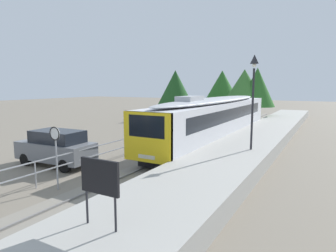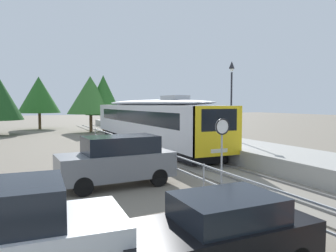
{
  "view_description": "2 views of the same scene",
  "coord_description": "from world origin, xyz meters",
  "px_view_note": "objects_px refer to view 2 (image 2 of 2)",
  "views": [
    {
      "loc": [
        7.92,
        4.04,
        4.52
      ],
      "look_at": [
        -1.0,
        19.96,
        2.0
      ],
      "focal_mm": 30.92,
      "sensor_mm": 36.0,
      "label": 1
    },
    {
      "loc": [
        -8.98,
        2.66,
        3.34
      ],
      "look_at": [
        -1.0,
        19.96,
        2.0
      ],
      "focal_mm": 33.77,
      "sensor_mm": 36.0,
      "label": 2
    }
  ],
  "objects_px": {
    "speed_limit_sign": "(222,137)",
    "parked_hatchback_black": "(218,233)",
    "platform_lamp_mid_platform": "(232,85)",
    "commuter_train": "(147,119)",
    "parked_suv_grey": "(117,160)"
  },
  "relations": [
    {
      "from": "speed_limit_sign",
      "to": "parked_suv_grey",
      "type": "distance_m",
      "value": 4.33
    },
    {
      "from": "commuter_train",
      "to": "platform_lamp_mid_platform",
      "type": "height_order",
      "value": "platform_lamp_mid_platform"
    },
    {
      "from": "commuter_train",
      "to": "parked_suv_grey",
      "type": "xyz_separation_m",
      "value": [
        -5.55,
        -11.08,
        -1.09
      ]
    },
    {
      "from": "commuter_train",
      "to": "platform_lamp_mid_platform",
      "type": "bearing_deg",
      "value": -53.06
    },
    {
      "from": "platform_lamp_mid_platform",
      "to": "speed_limit_sign",
      "type": "xyz_separation_m",
      "value": [
        -6.43,
        -8.28,
        -2.5
      ]
    },
    {
      "from": "platform_lamp_mid_platform",
      "to": "speed_limit_sign",
      "type": "bearing_deg",
      "value": -127.8
    },
    {
      "from": "parked_suv_grey",
      "to": "speed_limit_sign",
      "type": "bearing_deg",
      "value": -39.6
    },
    {
      "from": "parked_hatchback_black",
      "to": "commuter_train",
      "type": "bearing_deg",
      "value": 73.19
    },
    {
      "from": "speed_limit_sign",
      "to": "parked_suv_grey",
      "type": "xyz_separation_m",
      "value": [
        -3.24,
        2.68,
        -1.06
      ]
    },
    {
      "from": "commuter_train",
      "to": "parked_hatchback_black",
      "type": "height_order",
      "value": "commuter_train"
    },
    {
      "from": "speed_limit_sign",
      "to": "parked_hatchback_black",
      "type": "xyz_separation_m",
      "value": [
        -3.23,
        -4.59,
        -1.33
      ]
    },
    {
      "from": "parked_hatchback_black",
      "to": "parked_suv_grey",
      "type": "height_order",
      "value": "parked_suv_grey"
    },
    {
      "from": "speed_limit_sign",
      "to": "parked_hatchback_black",
      "type": "distance_m",
      "value": 5.77
    },
    {
      "from": "platform_lamp_mid_platform",
      "to": "speed_limit_sign",
      "type": "relative_size",
      "value": 1.91
    },
    {
      "from": "platform_lamp_mid_platform",
      "to": "parked_hatchback_black",
      "type": "height_order",
      "value": "platform_lamp_mid_platform"
    }
  ]
}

